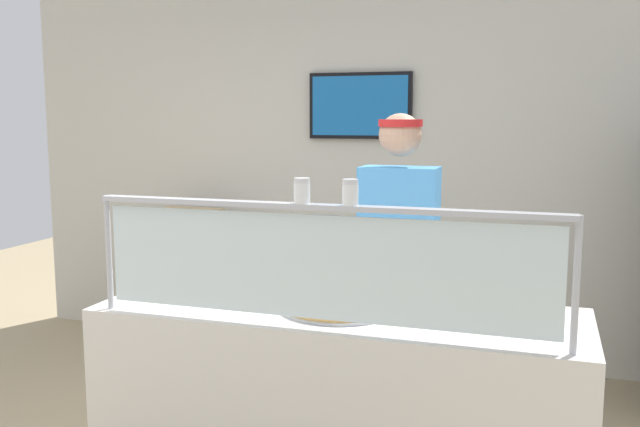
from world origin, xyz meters
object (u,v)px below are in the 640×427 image
(pizza_tray, at_px, (339,305))
(parmesan_shaker, at_px, (302,192))
(pepper_flake_shaker, at_px, (350,194))
(worker_figure, at_px, (399,266))
(pizza_box_stack, at_px, (183,220))
(pizza_server, at_px, (329,300))

(pizza_tray, bearing_deg, parmesan_shaker, -101.52)
(pepper_flake_shaker, bearing_deg, worker_figure, 90.49)
(pepper_flake_shaker, relative_size, pizza_box_stack, 0.19)
(pizza_tray, relative_size, pepper_flake_shaker, 5.23)
(pizza_tray, height_order, pizza_box_stack, pizza_box_stack)
(parmesan_shaker, bearing_deg, pepper_flake_shaker, 0.00)
(pizza_tray, xyz_separation_m, parmesan_shaker, (-0.06, -0.29, 0.50))
(pizza_tray, height_order, parmesan_shaker, parmesan_shaker)
(pepper_flake_shaker, height_order, worker_figure, worker_figure)
(pizza_tray, xyz_separation_m, pizza_server, (-0.04, -0.02, 0.02))
(pizza_tray, distance_m, parmesan_shaker, 0.58)
(pizza_server, relative_size, parmesan_shaker, 2.95)
(pizza_server, xyz_separation_m, worker_figure, (0.16, 0.67, 0.02))
(pepper_flake_shaker, bearing_deg, pizza_tray, 114.02)
(pizza_tray, xyz_separation_m, pizza_box_stack, (-1.68, 1.70, 0.04))
(pizza_tray, distance_m, pizza_box_stack, 2.39)
(parmesan_shaker, xyz_separation_m, pizza_box_stack, (-1.62, 1.98, -0.46))
(pepper_flake_shaker, distance_m, pizza_box_stack, 2.72)
(pizza_box_stack, bearing_deg, pizza_tray, -45.24)
(pizza_server, distance_m, parmesan_shaker, 0.55)
(pizza_server, height_order, worker_figure, worker_figure)
(parmesan_shaker, bearing_deg, pizza_box_stack, 129.33)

